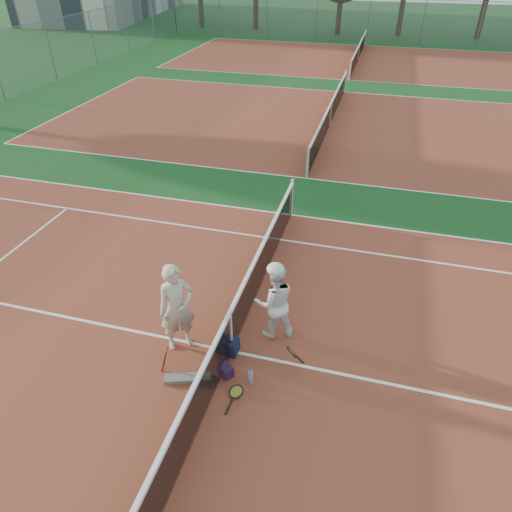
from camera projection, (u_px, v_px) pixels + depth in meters
The scene contains 17 objects.
ground at pixel (232, 351), 8.69m from camera, with size 130.00×130.00×0.00m, color #113E17.
court_main at pixel (232, 351), 8.69m from camera, with size 23.77×10.97×0.01m, color brown.
court_far_a at pixel (329, 125), 19.40m from camera, with size 23.77×10.97×0.01m, color brown.
court_far_b at pixel (358, 60), 30.11m from camera, with size 23.77×10.97×0.01m, color brown.
net_main at pixel (231, 332), 8.40m from camera, with size 0.10×10.98×1.02m, color black, non-canonical shape.
net_far_a at pixel (331, 114), 19.11m from camera, with size 0.10×10.98×1.02m, color black, non-canonical shape.
net_far_b at pixel (359, 52), 29.83m from camera, with size 0.10×10.98×1.02m, color black, non-canonical shape.
fence_back at pixel (368, 21), 34.82m from camera, with size 32.00×0.06×3.00m, color slate, non-canonical shape.
player_a at pixel (177, 308), 8.33m from camera, with size 0.67×0.44×1.83m, color #C2B196.
player_b at pixel (275, 302), 8.63m from camera, with size 0.79×0.62×1.63m, color silver.
racket_red at pixel (167, 360), 8.12m from camera, with size 0.18×0.27×0.59m, color maroon, non-canonical shape.
racket_black_held at pixel (291, 357), 8.22m from camera, with size 0.36×0.27×0.52m, color black, non-canonical shape.
racket_spare at pixel (236, 392), 7.86m from camera, with size 0.60×0.27×0.07m, color black, non-canonical shape.
sports_bag_navy at pixel (228, 346), 8.60m from camera, with size 0.39×0.27×0.31m, color black.
sports_bag_purple at pixel (225, 370), 8.16m from camera, with size 0.27×0.19×0.22m, color black.
net_cover_canvas at pixel (188, 378), 8.10m from camera, with size 0.83×0.19×0.09m, color #625D59.
water_bottle at pixel (251, 377), 7.98m from camera, with size 0.09×0.09×0.30m, color #ABC0D9.
Camera 1 is at (2.08, -5.77, 6.43)m, focal length 32.00 mm.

